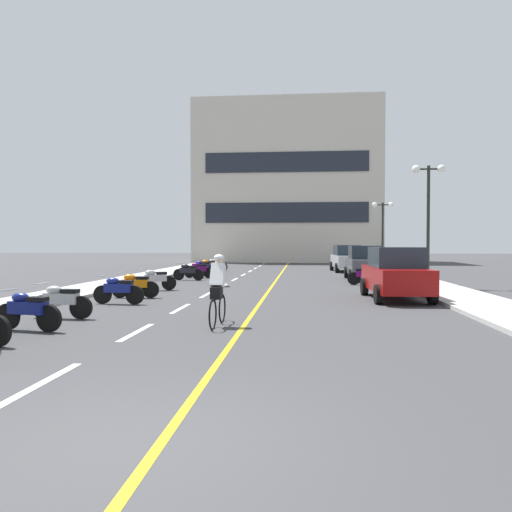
# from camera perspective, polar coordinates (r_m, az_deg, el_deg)

# --- Properties ---
(ground_plane) EXTENTS (140.00, 140.00, 0.00)m
(ground_plane) POSITION_cam_1_polar(r_m,az_deg,el_deg) (25.80, 1.67, -2.87)
(ground_plane) COLOR #38383A
(curb_left) EXTENTS (2.40, 72.00, 0.12)m
(curb_left) POSITION_cam_1_polar(r_m,az_deg,el_deg) (30.07, -11.79, -2.17)
(curb_left) COLOR #A8A8A3
(curb_left) RESTS_ON ground
(curb_right) EXTENTS (2.40, 72.00, 0.12)m
(curb_right) POSITION_cam_1_polar(r_m,az_deg,el_deg) (29.28, 16.28, -2.30)
(curb_right) COLOR #A8A8A3
(curb_right) RESTS_ON ground
(lane_dash_0) EXTENTS (0.14, 2.20, 0.01)m
(lane_dash_0) POSITION_cam_1_polar(r_m,az_deg,el_deg) (7.85, -23.06, -13.07)
(lane_dash_0) COLOR silver
(lane_dash_0) RESTS_ON ground
(lane_dash_1) EXTENTS (0.14, 2.20, 0.01)m
(lane_dash_1) POSITION_cam_1_polar(r_m,az_deg,el_deg) (11.45, -13.40, -8.40)
(lane_dash_1) COLOR silver
(lane_dash_1) RESTS_ON ground
(lane_dash_2) EXTENTS (0.14, 2.20, 0.01)m
(lane_dash_2) POSITION_cam_1_polar(r_m,az_deg,el_deg) (15.25, -8.55, -5.91)
(lane_dash_2) COLOR silver
(lane_dash_2) RESTS_ON ground
(lane_dash_3) EXTENTS (0.14, 2.20, 0.01)m
(lane_dash_3) POSITION_cam_1_polar(r_m,az_deg,el_deg) (19.13, -5.67, -4.39)
(lane_dash_3) COLOR silver
(lane_dash_3) RESTS_ON ground
(lane_dash_4) EXTENTS (0.14, 2.20, 0.01)m
(lane_dash_4) POSITION_cam_1_polar(r_m,az_deg,el_deg) (23.05, -3.78, -3.39)
(lane_dash_4) COLOR silver
(lane_dash_4) RESTS_ON ground
(lane_dash_5) EXTENTS (0.14, 2.20, 0.01)m
(lane_dash_5) POSITION_cam_1_polar(r_m,az_deg,el_deg) (26.99, -2.44, -2.67)
(lane_dash_5) COLOR silver
(lane_dash_5) RESTS_ON ground
(lane_dash_6) EXTENTS (0.14, 2.20, 0.01)m
(lane_dash_6) POSITION_cam_1_polar(r_m,az_deg,el_deg) (30.95, -1.44, -2.14)
(lane_dash_6) COLOR silver
(lane_dash_6) RESTS_ON ground
(lane_dash_7) EXTENTS (0.14, 2.20, 0.01)m
(lane_dash_7) POSITION_cam_1_polar(r_m,az_deg,el_deg) (34.92, -0.67, -1.73)
(lane_dash_7) COLOR silver
(lane_dash_7) RESTS_ON ground
(lane_dash_8) EXTENTS (0.14, 2.20, 0.01)m
(lane_dash_8) POSITION_cam_1_polar(r_m,az_deg,el_deg) (38.90, -0.06, -1.40)
(lane_dash_8) COLOR silver
(lane_dash_8) RESTS_ON ground
(lane_dash_9) EXTENTS (0.14, 2.20, 0.01)m
(lane_dash_9) POSITION_cam_1_polar(r_m,az_deg,el_deg) (42.88, 0.44, -1.13)
(lane_dash_9) COLOR silver
(lane_dash_9) RESTS_ON ground
(lane_dash_10) EXTENTS (0.14, 2.20, 0.01)m
(lane_dash_10) POSITION_cam_1_polar(r_m,az_deg,el_deg) (46.86, 0.86, -0.91)
(lane_dash_10) COLOR silver
(lane_dash_10) RESTS_ON ground
(lane_dash_11) EXTENTS (0.14, 2.20, 0.01)m
(lane_dash_11) POSITION_cam_1_polar(r_m,az_deg,el_deg) (50.85, 1.21, -0.72)
(lane_dash_11) COLOR silver
(lane_dash_11) RESTS_ON ground
(centre_line_yellow) EXTENTS (0.12, 66.00, 0.01)m
(centre_line_yellow) POSITION_cam_1_polar(r_m,az_deg,el_deg) (28.78, 2.55, -2.42)
(centre_line_yellow) COLOR gold
(centre_line_yellow) RESTS_ON ground
(office_building) EXTENTS (19.15, 9.25, 16.57)m
(office_building) POSITION_cam_1_polar(r_m,az_deg,el_deg) (54.63, 3.59, 8.13)
(office_building) COLOR beige
(office_building) RESTS_ON ground
(street_lamp_mid) EXTENTS (1.46, 0.36, 5.31)m
(street_lamp_mid) POSITION_cam_1_polar(r_m,az_deg,el_deg) (23.73, 18.98, 6.30)
(street_lamp_mid) COLOR black
(street_lamp_mid) RESTS_ON curb_right
(street_lamp_far) EXTENTS (1.46, 0.36, 4.64)m
(street_lamp_far) POSITION_cam_1_polar(r_m,az_deg,el_deg) (35.58, 14.19, 4.02)
(street_lamp_far) COLOR black
(street_lamp_far) RESTS_ON curb_right
(parked_car_near) EXTENTS (2.05, 4.26, 1.82)m
(parked_car_near) POSITION_cam_1_polar(r_m,az_deg,el_deg) (18.04, 15.58, -1.89)
(parked_car_near) COLOR black
(parked_car_near) RESTS_ON ground
(parked_car_mid) EXTENTS (1.93, 4.21, 1.82)m
(parked_car_mid) POSITION_cam_1_polar(r_m,az_deg,el_deg) (27.25, 12.25, -0.75)
(parked_car_mid) COLOR black
(parked_car_mid) RESTS_ON ground
(parked_car_far) EXTENTS (2.14, 4.30, 1.82)m
(parked_car_far) POSITION_cam_1_polar(r_m,az_deg,el_deg) (34.84, 10.26, -0.26)
(parked_car_far) COLOR black
(parked_car_far) RESTS_ON ground
(motorcycle_2) EXTENTS (1.69, 0.62, 0.92)m
(motorcycle_2) POSITION_cam_1_polar(r_m,az_deg,el_deg) (12.33, -24.50, -5.58)
(motorcycle_2) COLOR black
(motorcycle_2) RESTS_ON ground
(motorcycle_3) EXTENTS (1.70, 0.60, 0.92)m
(motorcycle_3) POSITION_cam_1_polar(r_m,az_deg,el_deg) (13.98, -21.28, -4.72)
(motorcycle_3) COLOR black
(motorcycle_3) RESTS_ON ground
(motorcycle_4) EXTENTS (1.70, 0.60, 0.92)m
(motorcycle_4) POSITION_cam_1_polar(r_m,az_deg,el_deg) (16.69, -15.38, -3.68)
(motorcycle_4) COLOR black
(motorcycle_4) RESTS_ON ground
(motorcycle_5) EXTENTS (1.70, 0.60, 0.92)m
(motorcycle_5) POSITION_cam_1_polar(r_m,az_deg,el_deg) (18.40, -13.58, -3.19)
(motorcycle_5) COLOR black
(motorcycle_5) RESTS_ON ground
(motorcycle_6) EXTENTS (1.63, 0.81, 0.92)m
(motorcycle_6) POSITION_cam_1_polar(r_m,az_deg,el_deg) (21.08, -11.38, -2.59)
(motorcycle_6) COLOR black
(motorcycle_6) RESTS_ON ground
(motorcycle_7) EXTENTS (1.70, 0.60, 0.92)m
(motorcycle_7) POSITION_cam_1_polar(r_m,az_deg,el_deg) (23.95, 12.39, -2.11)
(motorcycle_7) COLOR black
(motorcycle_7) RESTS_ON ground
(motorcycle_8) EXTENTS (1.70, 0.60, 0.92)m
(motorcycle_8) POSITION_cam_1_polar(r_m,az_deg,el_deg) (26.58, -7.69, -1.74)
(motorcycle_8) COLOR black
(motorcycle_8) RESTS_ON ground
(motorcycle_9) EXTENTS (1.70, 0.60, 0.92)m
(motorcycle_9) POSITION_cam_1_polar(r_m,az_deg,el_deg) (28.29, -6.51, -1.54)
(motorcycle_9) COLOR black
(motorcycle_9) RESTS_ON ground
(motorcycle_10) EXTENTS (1.70, 0.60, 0.92)m
(motorcycle_10) POSITION_cam_1_polar(r_m,az_deg,el_deg) (31.29, -6.12, -1.25)
(motorcycle_10) COLOR black
(motorcycle_10) RESTS_ON ground
(motorcycle_11) EXTENTS (1.70, 0.60, 0.92)m
(motorcycle_11) POSITION_cam_1_polar(r_m,az_deg,el_deg) (33.23, -5.51, -1.09)
(motorcycle_11) COLOR black
(motorcycle_11) RESTS_ON ground
(motorcycle_12) EXTENTS (1.67, 0.68, 0.92)m
(motorcycle_12) POSITION_cam_1_polar(r_m,az_deg,el_deg) (34.79, -4.67, -0.97)
(motorcycle_12) COLOR black
(motorcycle_12) RESTS_ON ground
(cyclist_rider) EXTENTS (0.42, 1.77, 1.71)m
(cyclist_rider) POSITION_cam_1_polar(r_m,az_deg,el_deg) (11.94, -4.37, -3.67)
(cyclist_rider) COLOR black
(cyclist_rider) RESTS_ON ground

